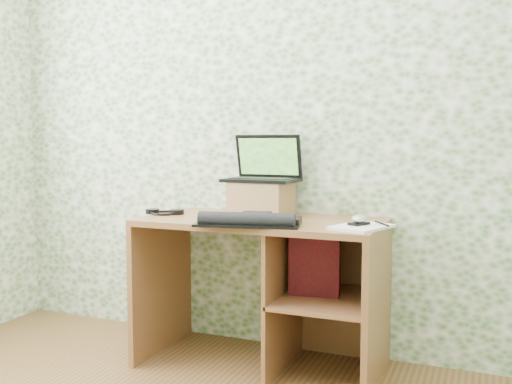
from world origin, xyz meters
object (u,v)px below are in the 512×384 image
at_px(riser, 261,198).
at_px(notepad, 362,227).
at_px(desk, 278,272).
at_px(keyboard, 251,220).
at_px(laptop, 264,170).

height_order(riser, notepad, riser).
bearing_deg(riser, desk, -40.45).
distance_m(desk, keyboard, 0.38).
bearing_deg(riser, notepad, -23.96).
relative_size(riser, notepad, 1.06).
distance_m(riser, keyboard, 0.38).
height_order(desk, laptop, laptop).
distance_m(keyboard, notepad, 0.50).
bearing_deg(notepad, keyboard, -149.09).
xyz_separation_m(riser, laptop, (0.00, 0.04, 0.15)).
relative_size(desk, laptop, 3.16).
bearing_deg(laptop, keyboard, -74.79).
relative_size(desk, riser, 4.10).
bearing_deg(laptop, riser, -87.96).
distance_m(desk, riser, 0.40).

